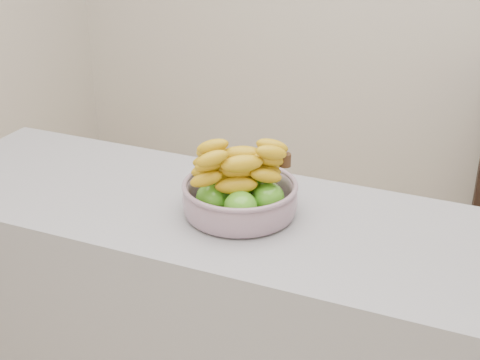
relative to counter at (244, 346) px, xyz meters
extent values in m
cube|color=#93939A|center=(0.00, 0.00, 0.00)|extent=(2.00, 0.60, 0.90)
cylinder|color=#A4B5C5|center=(-0.01, 0.00, 0.46)|extent=(0.27, 0.27, 0.01)
torus|color=#A4B5C5|center=(-0.01, 0.00, 0.53)|extent=(0.31, 0.31, 0.01)
sphere|color=green|center=(0.02, -0.07, 0.51)|extent=(0.09, 0.09, 0.09)
sphere|color=green|center=(0.06, 0.01, 0.51)|extent=(0.09, 0.09, 0.09)
sphere|color=green|center=(0.00, 0.08, 0.51)|extent=(0.09, 0.09, 0.09)
sphere|color=green|center=(-0.08, 0.04, 0.51)|extent=(0.09, 0.09, 0.09)
sphere|color=green|center=(-0.07, -0.05, 0.51)|extent=(0.09, 0.09, 0.09)
ellipsoid|color=yellow|center=(0.00, -0.05, 0.56)|extent=(0.19, 0.14, 0.05)
ellipsoid|color=yellow|center=(-0.02, 0.00, 0.56)|extent=(0.20, 0.12, 0.05)
ellipsoid|color=yellow|center=(-0.04, 0.04, 0.56)|extent=(0.20, 0.10, 0.05)
ellipsoid|color=yellow|center=(0.00, -0.02, 0.59)|extent=(0.19, 0.15, 0.05)
ellipsoid|color=yellow|center=(-0.03, 0.02, 0.59)|extent=(0.20, 0.09, 0.05)
ellipsoid|color=yellow|center=(-0.01, 0.00, 0.62)|extent=(0.20, 0.12, 0.05)
ellipsoid|color=yellow|center=(0.01, -0.05, 0.62)|extent=(0.18, 0.16, 0.05)
cylinder|color=#392312|center=(0.09, 0.05, 0.61)|extent=(0.03, 0.03, 0.04)
camera|label=1|loc=(0.63, -1.48, 1.31)|focal=50.00mm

